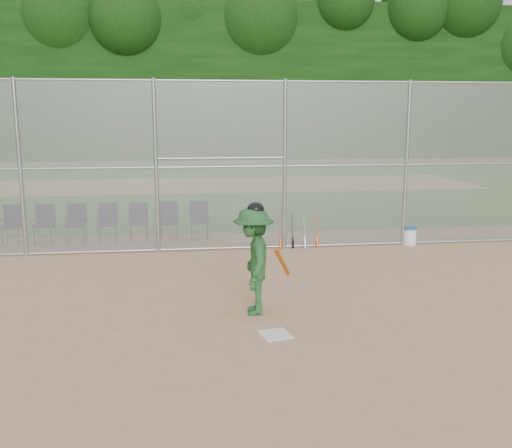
{
  "coord_description": "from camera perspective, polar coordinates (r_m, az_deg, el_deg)",
  "views": [
    {
      "loc": [
        -1.37,
        -8.29,
        3.19
      ],
      "look_at": [
        0.0,
        2.5,
        1.1
      ],
      "focal_mm": 40.0,
      "sensor_mm": 36.0,
      "label": 1
    }
  ],
  "objects": [
    {
      "name": "chair_6",
      "position": [
        14.89,
        -5.7,
        0.33
      ],
      "size": [
        0.54,
        0.52,
        0.96
      ],
      "primitive_type": null,
      "color": "#0F1038",
      "rests_on": "ground"
    },
    {
      "name": "spare_bats",
      "position": [
        13.91,
        4.25,
        -0.66
      ],
      "size": [
        0.96,
        0.35,
        0.84
      ],
      "color": "#D84C14",
      "rests_on": "ground"
    },
    {
      "name": "water_cooler",
      "position": [
        14.74,
        15.1,
        -1.12
      ],
      "size": [
        0.35,
        0.35,
        0.44
      ],
      "color": "white",
      "rests_on": "ground"
    },
    {
      "name": "ground",
      "position": [
        8.99,
        2.04,
        -9.92
      ],
      "size": [
        100.0,
        100.0,
        0.0
      ],
      "primitive_type": "plane",
      "color": "tan",
      "rests_on": "ground"
    },
    {
      "name": "backstop_fence",
      "position": [
        13.41,
        -1.35,
        6.08
      ],
      "size": [
        16.09,
        0.09,
        4.0
      ],
      "color": "gray",
      "rests_on": "ground"
    },
    {
      "name": "chair_5",
      "position": [
        14.89,
        -8.69,
        0.26
      ],
      "size": [
        0.54,
        0.52,
        0.96
      ],
      "primitive_type": null,
      "color": "#0F1038",
      "rests_on": "ground"
    },
    {
      "name": "chair_2",
      "position": [
        15.14,
        -17.56,
        0.05
      ],
      "size": [
        0.54,
        0.52,
        0.96
      ],
      "primitive_type": null,
      "color": "#0F1038",
      "rests_on": "ground"
    },
    {
      "name": "chair_0",
      "position": [
        15.5,
        -23.23,
        -0.09
      ],
      "size": [
        0.54,
        0.52,
        0.96
      ],
      "primitive_type": null,
      "color": "#0F1038",
      "rests_on": "ground"
    },
    {
      "name": "chair_3",
      "position": [
        15.02,
        -14.64,
        0.12
      ],
      "size": [
        0.54,
        0.52,
        0.96
      ],
      "primitive_type": null,
      "color": "#0F1038",
      "rests_on": "ground"
    },
    {
      "name": "home_plate",
      "position": [
        8.54,
        1.94,
        -10.99
      ],
      "size": [
        0.5,
        0.5,
        0.02
      ],
      "primitive_type": "cube",
      "rotation": [
        0.0,
        0.0,
        0.21
      ],
      "color": "silver",
      "rests_on": "ground"
    },
    {
      "name": "treeline",
      "position": [
        28.42,
        -4.61,
        15.49
      ],
      "size": [
        81.0,
        60.0,
        11.0
      ],
      "color": "black",
      "rests_on": "ground"
    },
    {
      "name": "chair_4",
      "position": [
        14.93,
        -11.68,
        0.19
      ],
      "size": [
        0.54,
        0.52,
        0.96
      ],
      "primitive_type": null,
      "color": "#0F1038",
      "rests_on": "ground"
    },
    {
      "name": "grass_strip",
      "position": [
        26.52,
        -4.23,
        3.94
      ],
      "size": [
        100.0,
        100.0,
        0.0
      ],
      "primitive_type": "plane",
      "color": "#27681F",
      "rests_on": "ground"
    },
    {
      "name": "chair_1",
      "position": [
        15.3,
        -20.43,
        -0.02
      ],
      "size": [
        0.54,
        0.52,
        0.96
      ],
      "primitive_type": null,
      "color": "#0F1038",
      "rests_on": "ground"
    },
    {
      "name": "dirt_patch_far",
      "position": [
        26.52,
        -4.23,
        3.95
      ],
      "size": [
        24.0,
        24.0,
        0.0
      ],
      "primitive_type": "plane",
      "color": "tan",
      "rests_on": "ground"
    },
    {
      "name": "batter_at_plate",
      "position": [
        9.18,
        -0.26,
        -3.63
      ],
      "size": [
        0.96,
        1.31,
        1.84
      ],
      "color": "#215325",
      "rests_on": "ground"
    }
  ]
}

